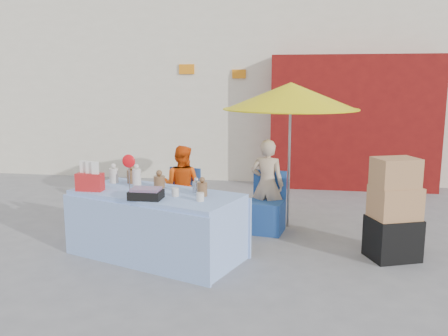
% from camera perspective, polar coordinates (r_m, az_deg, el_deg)
% --- Properties ---
extents(ground, '(80.00, 80.00, 0.00)m').
position_cam_1_polar(ground, '(5.86, -3.00, -10.67)').
color(ground, slate).
rests_on(ground, ground).
extents(backdrop, '(14.00, 8.00, 7.80)m').
position_cam_1_polar(backdrop, '(12.91, 6.42, 14.78)').
color(backdrop, silver).
rests_on(backdrop, ground).
extents(market_table, '(2.28, 1.62, 1.26)m').
position_cam_1_polar(market_table, '(5.83, -8.18, -6.61)').
color(market_table, '#98B2F4').
rests_on(market_table, ground).
extents(chair_left, '(0.55, 0.54, 0.85)m').
position_cam_1_polar(chair_left, '(6.94, -5.30, -5.09)').
color(chair_left, navy).
rests_on(chair_left, ground).
extents(chair_right, '(0.55, 0.54, 0.85)m').
position_cam_1_polar(chair_right, '(6.75, 5.09, -5.55)').
color(chair_right, navy).
rests_on(chair_right, ground).
extents(vendor_orange, '(0.64, 0.54, 1.19)m').
position_cam_1_polar(vendor_orange, '(6.99, -5.09, -2.13)').
color(vendor_orange, '#ED4F0C').
rests_on(vendor_orange, ground).
extents(vendor_beige, '(0.52, 0.39, 1.31)m').
position_cam_1_polar(vendor_beige, '(6.78, 5.21, -2.01)').
color(vendor_beige, tan).
rests_on(vendor_beige, ground).
extents(umbrella, '(1.90, 1.90, 2.09)m').
position_cam_1_polar(umbrella, '(6.76, 8.03, 8.50)').
color(umbrella, gray).
rests_on(umbrella, ground).
extents(box_stack, '(0.68, 0.62, 1.23)m').
position_cam_1_polar(box_stack, '(5.99, 19.77, -5.11)').
color(box_stack, black).
rests_on(box_stack, ground).
extents(tarp_bundle, '(0.69, 0.61, 0.26)m').
position_cam_1_polar(tarp_bundle, '(6.30, -12.87, -8.12)').
color(tarp_bundle, yellow).
rests_on(tarp_bundle, ground).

